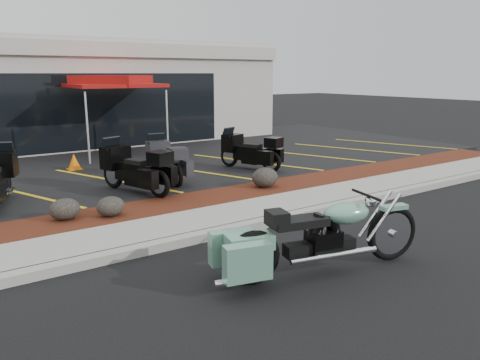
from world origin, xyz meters
TOP-DOWN VIEW (x-y plane):
  - ground at (0.00, 0.00)m, footprint 90.00×90.00m
  - curb at (0.00, 0.90)m, footprint 24.00×0.25m
  - sidewalk at (0.00, 1.60)m, footprint 24.00×1.20m
  - mulch_bed at (0.00, 2.80)m, footprint 24.00×1.20m
  - upper_lot at (0.00, 8.20)m, footprint 26.00×9.60m
  - dealership_building at (0.00, 14.47)m, footprint 18.00×8.16m
  - boulder_left at (-1.87, 2.91)m, footprint 0.56×0.47m
  - boulder_mid at (-1.10, 2.65)m, footprint 0.53×0.44m
  - boulder_right at (2.72, 2.84)m, footprint 0.66×0.55m
  - hero_cruiser at (1.80, -1.50)m, footprint 3.32×1.53m
  - touring_black_front at (-2.49, 5.36)m, footprint 1.59×2.24m
  - touring_black_mid at (-0.27, 4.80)m, footprint 1.45×2.24m
  - touring_grey at (1.16, 5.46)m, footprint 0.92×2.01m
  - touring_black_rear at (3.41, 5.44)m, footprint 1.39×2.11m
  - traffic_cone at (-0.41, 7.58)m, footprint 0.43×0.43m
  - popup_canopy at (1.50, 9.47)m, footprint 3.59×3.59m

SIDE VIEW (x-z plane):
  - ground at x=0.00m, z-range 0.00..0.00m
  - curb at x=0.00m, z-range 0.00..0.15m
  - sidewalk at x=0.00m, z-range 0.00..0.15m
  - upper_lot at x=0.00m, z-range 0.00..0.15m
  - mulch_bed at x=0.00m, z-range 0.00..0.16m
  - boulder_mid at x=-1.10m, z-range 0.16..0.54m
  - boulder_left at x=-1.87m, z-range 0.16..0.56m
  - traffic_cone at x=-0.41m, z-range 0.15..0.59m
  - boulder_right at x=2.72m, z-range 0.16..0.63m
  - hero_cruiser at x=1.80m, z-range 0.00..1.13m
  - touring_grey at x=1.16m, z-range 0.15..1.29m
  - touring_black_rear at x=3.41m, z-range 0.15..1.30m
  - touring_black_mid at x=-0.27m, z-range 0.15..1.37m
  - touring_black_front at x=-2.49m, z-range 0.15..1.37m
  - dealership_building at x=0.00m, z-range 0.01..4.01m
  - popup_canopy at x=1.50m, z-range 1.20..3.78m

